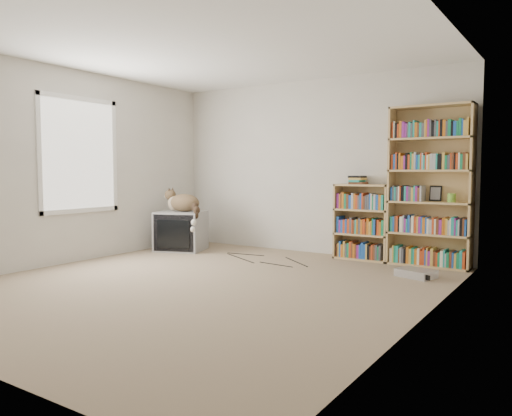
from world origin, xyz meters
The scene contains 16 objects.
floor centered at (0.00, 0.00, 0.00)m, with size 4.50×5.00×0.01m, color gray.
wall_back centered at (0.00, 2.50, 1.25)m, with size 4.50×0.02×2.50m, color beige.
wall_left centered at (-2.25, 0.00, 1.25)m, with size 0.02×5.00×2.50m, color beige.
wall_right centered at (2.25, 0.00, 1.25)m, with size 0.02×5.00×2.50m, color beige.
ceiling centered at (0.00, 0.00, 2.50)m, with size 4.50×5.00×0.02m, color white.
window centered at (-2.24, 0.20, 1.40)m, with size 0.02×1.22×1.52m, color white.
crt_tv centered at (-1.75, 1.61, 0.29)m, with size 0.84×0.80×0.58m.
cat centered at (-1.66, 1.61, 0.68)m, with size 0.77×0.52×0.58m.
bookcase_tall centered at (1.70, 2.36, 0.94)m, with size 1.00×0.30×1.99m.
bookcase_short centered at (0.83, 2.36, 0.47)m, with size 0.74×0.30×1.01m.
book_stack centered at (0.74, 2.35, 1.07)m, with size 0.20×0.26×0.11m, color #BD3D19.
green_mug centered at (1.96, 2.34, 0.87)m, with size 0.10×0.10×0.11m, color #71B132.
framed_print centered at (1.75, 2.44, 0.91)m, with size 0.15×0.01×0.19m, color black.
dvd_player centered at (1.76, 1.60, 0.04)m, with size 0.39×0.28×0.09m, color silver.
wall_outlet centered at (-2.24, 1.95, 0.32)m, with size 0.01×0.08×0.13m, color silver.
floor_cables centered at (-0.40, 1.53, 0.00)m, with size 1.20×0.70×0.01m, color black, non-canonical shape.
Camera 1 is at (3.30, -4.00, 1.18)m, focal length 35.00 mm.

